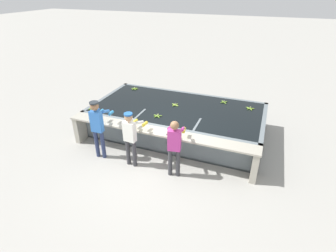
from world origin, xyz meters
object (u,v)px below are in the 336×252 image
object	(u,v)px
worker_1	(131,134)
banana_bunch_floating_2	(175,105)
banana_bunch_floating_3	(135,89)
banana_bunch_floating_5	(158,116)
banana_bunch_ledge_0	(93,117)
knife_0	(171,135)
worker_2	(175,144)
banana_bunch_floating_0	(224,102)
banana_bunch_floating_4	(93,109)
banana_bunch_floating_1	(250,108)
worker_0	(98,124)

from	to	relation	value
worker_1	banana_bunch_floating_2	world-z (taller)	worker_1
banana_bunch_floating_3	banana_bunch_floating_5	xyz separation A→B (m)	(1.71, -1.82, 0.00)
banana_bunch_ledge_0	knife_0	xyz separation A→B (m)	(2.50, -0.12, -0.01)
worker_2	banana_bunch_floating_5	world-z (taller)	worker_2
worker_2	banana_bunch_floating_3	size ratio (longest dim) A/B	5.55
banana_bunch_floating_0	banana_bunch_ledge_0	size ratio (longest dim) A/B	0.82
knife_0	worker_2	bearing A→B (deg)	-59.28
worker_1	banana_bunch_floating_5	world-z (taller)	worker_1
banana_bunch_floating_0	banana_bunch_floating_3	size ratio (longest dim) A/B	0.81
banana_bunch_floating_0	banana_bunch_floating_5	world-z (taller)	same
banana_bunch_ledge_0	knife_0	size ratio (longest dim) A/B	0.80
worker_1	banana_bunch_floating_4	world-z (taller)	worker_1
banana_bunch_floating_2	banana_bunch_ledge_0	size ratio (longest dim) A/B	0.98
worker_2	banana_bunch_floating_4	xyz separation A→B (m)	(-3.14, 1.07, -0.03)
banana_bunch_floating_1	banana_bunch_floating_4	bearing A→B (deg)	-158.69
worker_0	banana_bunch_floating_1	size ratio (longest dim) A/B	6.18
worker_0	banana_bunch_floating_2	distance (m)	2.68
banana_bunch_floating_3	banana_bunch_ledge_0	distance (m)	2.59
banana_bunch_floating_0	banana_bunch_floating_4	world-z (taller)	same
worker_2	banana_bunch_floating_0	world-z (taller)	worker_2
banana_bunch_floating_2	banana_bunch_ledge_0	world-z (taller)	banana_bunch_ledge_0
worker_2	knife_0	world-z (taller)	worker_2
worker_0	worker_2	bearing A→B (deg)	-0.30
banana_bunch_floating_1	banana_bunch_floating_2	world-z (taller)	same
banana_bunch_floating_2	banana_bunch_floating_3	distance (m)	2.12
worker_2	banana_bunch_floating_0	xyz separation A→B (m)	(0.64, 3.09, -0.03)
banana_bunch_floating_5	banana_bunch_floating_1	bearing A→B (deg)	31.44
worker_2	banana_bunch_floating_4	distance (m)	3.32
worker_2	banana_bunch_ledge_0	world-z (taller)	worker_2
worker_0	banana_bunch_floating_1	world-z (taller)	worker_0
worker_0	worker_1	xyz separation A→B (m)	(1.00, -0.01, -0.10)
banana_bunch_floating_1	banana_bunch_floating_3	world-z (taller)	same
banana_bunch_floating_3	worker_1	bearing A→B (deg)	-64.21
banana_bunch_floating_1	knife_0	size ratio (longest dim) A/B	0.79
banana_bunch_floating_2	knife_0	world-z (taller)	banana_bunch_floating_2
banana_bunch_floating_2	banana_bunch_floating_4	distance (m)	2.64
banana_bunch_floating_2	banana_bunch_floating_5	xyz separation A→B (m)	(-0.22, -0.95, -0.00)
banana_bunch_floating_1	knife_0	distance (m)	3.02
banana_bunch_floating_3	banana_bunch_floating_4	bearing A→B (deg)	-101.06
worker_0	banana_bunch_floating_5	distance (m)	1.79
banana_bunch_floating_2	banana_bunch_floating_5	world-z (taller)	same
banana_bunch_floating_3	knife_0	xyz separation A→B (m)	(2.48, -2.71, -0.01)
banana_bunch_floating_5	knife_0	size ratio (longest dim) A/B	0.79
banana_bunch_floating_2	banana_bunch_floating_4	xyz separation A→B (m)	(-2.34, -1.22, -0.00)
banana_bunch_floating_3	knife_0	world-z (taller)	banana_bunch_floating_3
worker_2	banana_bunch_floating_1	distance (m)	3.25
worker_0	banana_bunch_floating_0	size ratio (longest dim) A/B	7.48
banana_bunch_floating_5	banana_bunch_ledge_0	bearing A→B (deg)	-155.95
knife_0	banana_bunch_floating_4	bearing A→B (deg)	167.67
worker_2	banana_bunch_floating_3	distance (m)	4.17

